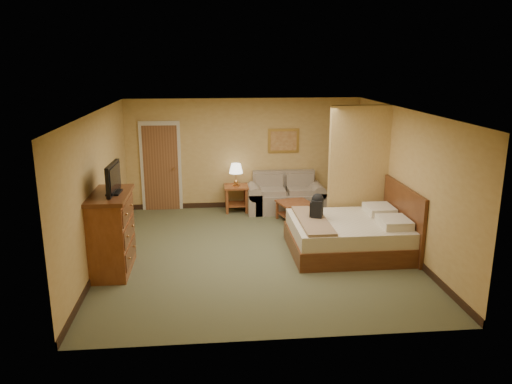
{
  "coord_description": "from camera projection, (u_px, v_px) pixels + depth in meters",
  "views": [
    {
      "loc": [
        -0.83,
        -8.6,
        3.44
      ],
      "look_at": [
        0.06,
        0.6,
        1.0
      ],
      "focal_mm": 35.0,
      "sensor_mm": 36.0,
      "label": 1
    }
  ],
  "objects": [
    {
      "name": "bed",
      "position": [
        354.0,
        234.0,
        9.2
      ],
      "size": [
        2.24,
        1.9,
        1.23
      ],
      "color": "#4F2612",
      "rests_on": "floor"
    },
    {
      "name": "loveseat",
      "position": [
        285.0,
        198.0,
        11.73
      ],
      "size": [
        1.8,
        0.84,
        0.91
      ],
      "color": "gray",
      "rests_on": "floor"
    },
    {
      "name": "side_table",
      "position": [
        236.0,
        194.0,
        11.66
      ],
      "size": [
        0.56,
        0.56,
        0.61
      ],
      "color": "brown",
      "rests_on": "floor"
    },
    {
      "name": "ceiling",
      "position": [
        256.0,
        111.0,
        8.57
      ],
      "size": [
        6.0,
        6.0,
        0.0
      ],
      "primitive_type": "plane",
      "rotation": [
        3.14,
        0.0,
        0.0
      ],
      "color": "white",
      "rests_on": "back_wall"
    },
    {
      "name": "coffee_table",
      "position": [
        295.0,
        207.0,
        10.95
      ],
      "size": [
        0.84,
        0.84,
        0.44
      ],
      "rotation": [
        0.0,
        0.0,
        0.27
      ],
      "color": "brown",
      "rests_on": "floor"
    },
    {
      "name": "tv",
      "position": [
        113.0,
        179.0,
        8.03
      ],
      "size": [
        0.22,
        0.81,
        0.5
      ],
      "rotation": [
        0.0,
        0.0,
        -0.04
      ],
      "color": "black",
      "rests_on": "dresser"
    },
    {
      "name": "backpack",
      "position": [
        318.0,
        206.0,
        9.15
      ],
      "size": [
        0.27,
        0.33,
        0.49
      ],
      "rotation": [
        0.0,
        0.0,
        -0.34
      ],
      "color": "black",
      "rests_on": "bed"
    },
    {
      "name": "dresser",
      "position": [
        111.0,
        232.0,
        8.26
      ],
      "size": [
        0.66,
        1.27,
        1.35
      ],
      "color": "brown",
      "rests_on": "floor"
    },
    {
      "name": "right_wall",
      "position": [
        405.0,
        181.0,
        9.16
      ],
      "size": [
        0.02,
        6.0,
        2.6
      ],
      "primitive_type": "cube",
      "color": "tan",
      "rests_on": "floor"
    },
    {
      "name": "door",
      "position": [
        161.0,
        167.0,
        11.64
      ],
      "size": [
        0.94,
        0.16,
        2.1
      ],
      "color": "beige",
      "rests_on": "floor"
    },
    {
      "name": "left_wall",
      "position": [
        99.0,
        188.0,
        8.65
      ],
      "size": [
        0.02,
        6.0,
        2.6
      ],
      "primitive_type": "cube",
      "color": "tan",
      "rests_on": "floor"
    },
    {
      "name": "wall_picture",
      "position": [
        283.0,
        141.0,
        11.78
      ],
      "size": [
        0.74,
        0.04,
        0.57
      ],
      "color": "#B78E3F",
      "rests_on": "back_wall"
    },
    {
      "name": "floor",
      "position": [
        256.0,
        252.0,
        9.24
      ],
      "size": [
        6.0,
        6.0,
        0.0
      ],
      "primitive_type": "plane",
      "color": "brown",
      "rests_on": "ground"
    },
    {
      "name": "back_wall",
      "position": [
        244.0,
        154.0,
        11.79
      ],
      "size": [
        5.5,
        0.02,
        2.6
      ],
      "primitive_type": "cube",
      "color": "tan",
      "rests_on": "floor"
    },
    {
      "name": "partition",
      "position": [
        358.0,
        171.0,
        9.99
      ],
      "size": [
        1.2,
        0.15,
        2.6
      ],
      "primitive_type": "cube",
      "color": "tan",
      "rests_on": "floor"
    },
    {
      "name": "baseboard",
      "position": [
        244.0,
        204.0,
        12.1
      ],
      "size": [
        5.5,
        0.02,
        0.12
      ],
      "primitive_type": "cube",
      "color": "black",
      "rests_on": "floor"
    },
    {
      "name": "table_lamp",
      "position": [
        236.0,
        169.0,
        11.51
      ],
      "size": [
        0.32,
        0.32,
        0.52
      ],
      "color": "#BA8144",
      "rests_on": "side_table"
    }
  ]
}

